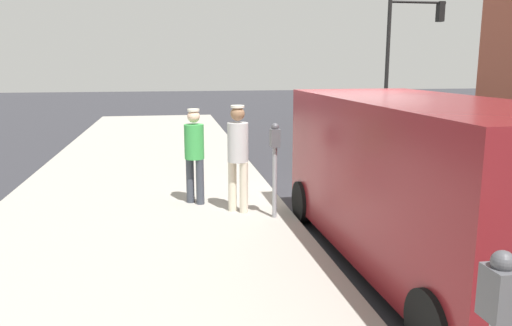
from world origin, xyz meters
TOP-DOWN VIEW (x-y plane):
  - ground_plane at (0.00, 0.00)m, footprint 80.00×80.00m
  - sidewalk_slab at (3.50, 0.00)m, footprint 5.00×32.00m
  - parking_meter_near at (1.35, 0.68)m, footprint 0.14×0.18m
  - pedestrian_in_gray at (1.88, 0.26)m, footprint 0.34×0.34m
  - pedestrian_in_green at (2.55, -0.38)m, footprint 0.34×0.34m
  - parked_van at (-0.15, 2.58)m, footprint 2.19×5.23m
  - traffic_light_corner at (-6.77, -11.61)m, footprint 2.48×0.42m

SIDE VIEW (x-z plane):
  - ground_plane at x=0.00m, z-range 0.00..0.00m
  - sidewalk_slab at x=3.50m, z-range 0.00..0.15m
  - pedestrian_in_green at x=2.55m, z-range 0.27..1.93m
  - parked_van at x=-0.15m, z-range 0.08..2.23m
  - pedestrian_in_gray at x=1.88m, z-range 0.29..2.06m
  - parking_meter_near at x=1.35m, z-range 0.42..1.94m
  - traffic_light_corner at x=-6.77m, z-range 0.92..6.12m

